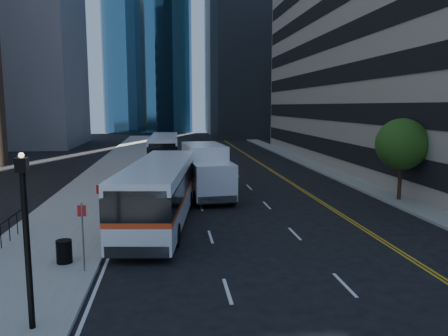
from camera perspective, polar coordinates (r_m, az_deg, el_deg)
name	(u,v)px	position (r m, az deg, el deg)	size (l,w,h in m)	color
ground	(296,248)	(19.17, 9.44, -10.23)	(160.00, 160.00, 0.00)	black
sidewalk_west	(116,168)	(43.16, -13.94, -0.01)	(5.00, 90.00, 0.15)	gray
sidewalk_east	(312,165)	(45.16, 11.44, 0.42)	(2.00, 90.00, 0.15)	gray
midrise_west	(12,27)	(73.95, -25.96, 16.28)	(18.00, 18.00, 35.00)	gray
street_tree	(402,144)	(29.26, 22.21, 2.89)	(3.20, 3.20, 5.10)	#332114
lamp_post	(26,234)	(12.46, -24.41, -7.87)	(0.28, 0.28, 4.56)	black
bus_front	(160,191)	(22.46, -8.36, -2.95)	(4.17, 12.47, 3.15)	white
bus_rear	(164,150)	(43.45, -7.80, 2.34)	(2.81, 11.98, 3.08)	white
box_truck	(207,170)	(28.84, -2.29, -0.25)	(3.08, 7.34, 3.42)	white
trash_can	(64,251)	(17.71, -20.15, -10.20)	(0.58, 0.58, 0.87)	black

